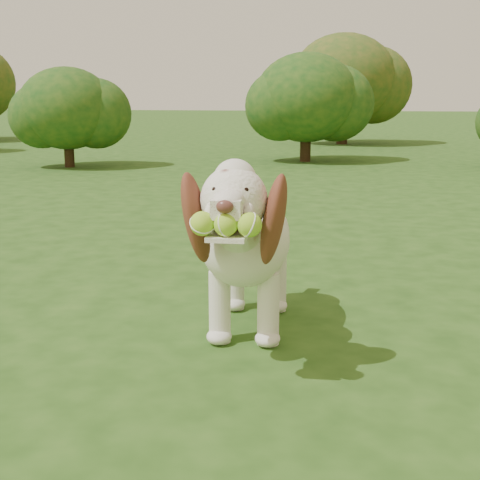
# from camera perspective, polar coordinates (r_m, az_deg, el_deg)

# --- Properties ---
(ground) EXTENTS (80.00, 80.00, 0.00)m
(ground) POSITION_cam_1_polar(r_m,az_deg,el_deg) (2.47, 9.54, -12.57)
(ground) COLOR #204413
(ground) RESTS_ON ground
(dog) EXTENTS (0.43, 1.24, 0.81)m
(dog) POSITION_cam_1_polar(r_m,az_deg,el_deg) (2.88, 0.66, 0.19)
(dog) COLOR white
(dog) RESTS_ON ground
(shrub_a) EXTENTS (1.36, 1.36, 1.41)m
(shrub_a) POSITION_cam_1_polar(r_m,az_deg,el_deg) (9.96, -14.57, 10.81)
(shrub_a) COLOR #382314
(shrub_a) RESTS_ON ground
(shrub_b) EXTENTS (1.60, 1.60, 1.66)m
(shrub_b) POSITION_cam_1_polar(r_m,az_deg,el_deg) (10.51, 5.69, 12.00)
(shrub_b) COLOR #382314
(shrub_b) RESTS_ON ground
(shrub_i) EXTENTS (2.18, 2.18, 2.26)m
(shrub_i) POSITION_cam_1_polar(r_m,az_deg,el_deg) (14.31, 8.85, 13.41)
(shrub_i) COLOR #382314
(shrub_i) RESTS_ON ground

